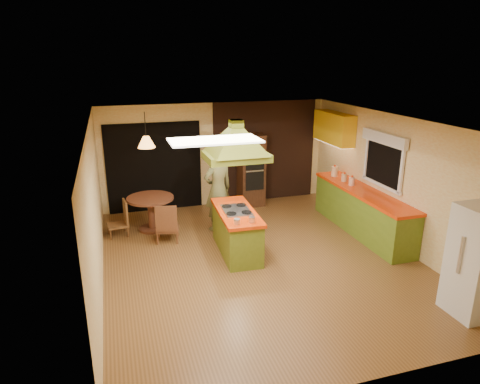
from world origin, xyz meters
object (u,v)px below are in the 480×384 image
object	(u,v)px
refrigerator	(479,261)
canister_large	(335,171)
kitchen_island	(236,231)
dining_table	(151,207)
man	(218,189)
wall_oven	(251,170)

from	to	relation	value
refrigerator	canister_large	world-z (taller)	refrigerator
kitchen_island	dining_table	distance (m)	2.11
kitchen_island	man	distance (m)	1.27
man	dining_table	size ratio (longest dim) A/B	1.83
wall_oven	canister_large	xyz separation A→B (m)	(1.61, -1.21, 0.15)
kitchen_island	wall_oven	size ratio (longest dim) A/B	0.96
man	wall_oven	distance (m)	1.77
dining_table	kitchen_island	bearing A→B (deg)	-47.57
kitchen_island	dining_table	size ratio (longest dim) A/B	1.73
kitchen_island	wall_oven	distance (m)	2.78
canister_large	refrigerator	bearing A→B (deg)	-90.55
man	canister_large	xyz separation A→B (m)	(2.77, 0.12, 0.14)
canister_large	kitchen_island	bearing A→B (deg)	-154.57
kitchen_island	man	bearing A→B (deg)	95.21
kitchen_island	canister_large	distance (m)	3.07
man	canister_large	bearing A→B (deg)	165.17
kitchen_island	refrigerator	xyz separation A→B (m)	(2.68, -2.91, 0.39)
wall_oven	canister_large	distance (m)	2.02
wall_oven	kitchen_island	bearing A→B (deg)	-113.92
kitchen_island	man	xyz separation A→B (m)	(-0.05, 1.18, 0.47)
refrigerator	wall_oven	size ratio (longest dim) A/B	0.92
dining_table	wall_oven	bearing A→B (deg)	20.61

